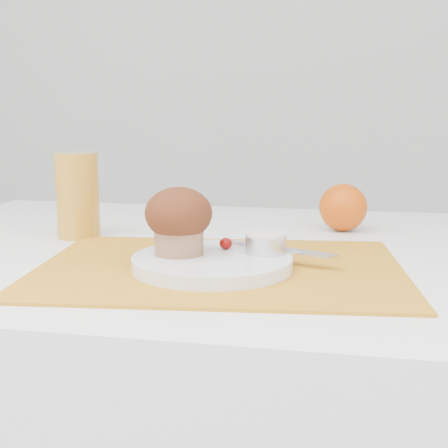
% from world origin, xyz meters
% --- Properties ---
extents(placemat, '(0.52, 0.41, 0.00)m').
position_xyz_m(placemat, '(0.00, -0.08, 0.75)').
color(placemat, orange).
rests_on(placemat, table).
extents(plate, '(0.27, 0.27, 0.02)m').
position_xyz_m(plate, '(-0.00, -0.10, 0.76)').
color(plate, silver).
rests_on(plate, placemat).
extents(ramekin, '(0.06, 0.06, 0.02)m').
position_xyz_m(ramekin, '(0.06, -0.07, 0.78)').
color(ramekin, silver).
rests_on(ramekin, plate).
extents(cream, '(0.07, 0.07, 0.01)m').
position_xyz_m(cream, '(0.06, -0.07, 0.80)').
color(cream, silver).
rests_on(cream, ramekin).
extents(raspberry_near, '(0.02, 0.02, 0.02)m').
position_xyz_m(raspberry_near, '(0.01, -0.05, 0.78)').
color(raspberry_near, '#500402').
rests_on(raspberry_near, plate).
extents(raspberry_far, '(0.02, 0.02, 0.02)m').
position_xyz_m(raspberry_far, '(0.05, -0.07, 0.78)').
color(raspberry_far, '#590215').
rests_on(raspberry_far, plate).
extents(butter_knife, '(0.17, 0.08, 0.00)m').
position_xyz_m(butter_knife, '(0.07, -0.05, 0.77)').
color(butter_knife, silver).
rests_on(butter_knife, plate).
extents(orange, '(0.08, 0.08, 0.08)m').
position_xyz_m(orange, '(0.16, 0.22, 0.79)').
color(orange, '#D54F07').
rests_on(orange, table).
extents(juice_glass, '(0.08, 0.08, 0.14)m').
position_xyz_m(juice_glass, '(-0.27, 0.08, 0.82)').
color(juice_glass, gold).
rests_on(juice_glass, table).
extents(muffin, '(0.09, 0.09, 0.09)m').
position_xyz_m(muffin, '(-0.05, -0.09, 0.82)').
color(muffin, '#9C6C4B').
rests_on(muffin, plate).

